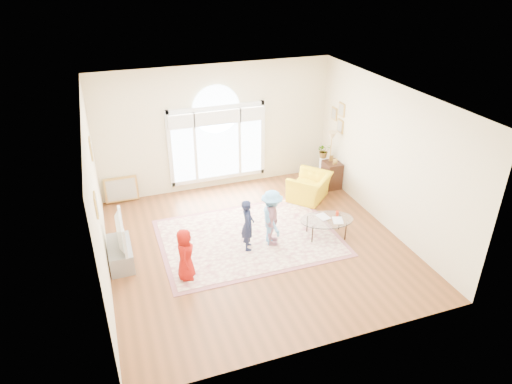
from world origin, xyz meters
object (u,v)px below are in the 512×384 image
object	(u,v)px
area_rug	(249,237)
television	(117,232)
tv_console	(120,254)
coffee_table	(327,220)
armchair	(310,187)

from	to	relation	value
area_rug	television	world-z (taller)	television
tv_console	coffee_table	size ratio (longest dim) A/B	0.79
armchair	coffee_table	bearing A→B (deg)	34.59
tv_console	television	xyz separation A→B (m)	(0.01, -0.00, 0.51)
television	coffee_table	bearing A→B (deg)	-6.32
armchair	area_rug	bearing A→B (deg)	-11.56
tv_console	television	size ratio (longest dim) A/B	0.96
television	armchair	bearing A→B (deg)	14.36
coffee_table	tv_console	bearing A→B (deg)	-176.31
tv_console	television	world-z (taller)	television
tv_console	armchair	world-z (taller)	armchair
television	tv_console	bearing A→B (deg)	180.00
coffee_table	television	bearing A→B (deg)	-176.32
armchair	television	bearing A→B (deg)	-27.93
area_rug	coffee_table	size ratio (longest dim) A/B	2.84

